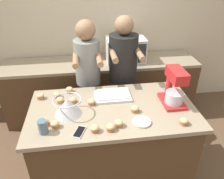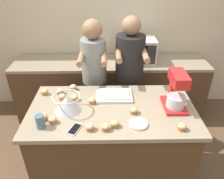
# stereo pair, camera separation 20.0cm
# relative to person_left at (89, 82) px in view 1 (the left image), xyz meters

# --- Properties ---
(ground_plane) EXTENTS (16.00, 16.00, 0.00)m
(ground_plane) POSITION_rel_person_left_xyz_m (0.20, -0.68, -0.87)
(ground_plane) COLOR brown
(back_wall) EXTENTS (10.00, 0.06, 2.70)m
(back_wall) POSITION_rel_person_left_xyz_m (0.20, 0.91, 0.48)
(back_wall) COLOR beige
(back_wall) RESTS_ON ground_plane
(island_counter) EXTENTS (1.57, 0.85, 0.95)m
(island_counter) POSITION_rel_person_left_xyz_m (0.20, -0.68, -0.39)
(island_counter) COLOR #4C331E
(island_counter) RESTS_ON ground_plane
(back_counter) EXTENTS (2.80, 0.60, 0.89)m
(back_counter) POSITION_rel_person_left_xyz_m (0.20, 0.56, -0.43)
(back_counter) COLOR #4C331E
(back_counter) RESTS_ON ground_plane
(person_left) EXTENTS (0.31, 0.49, 1.62)m
(person_left) POSITION_rel_person_left_xyz_m (0.00, 0.00, 0.00)
(person_left) COLOR #232328
(person_left) RESTS_ON ground_plane
(person_right) EXTENTS (0.35, 0.51, 1.65)m
(person_right) POSITION_rel_person_left_xyz_m (0.42, 0.00, -0.00)
(person_right) COLOR brown
(person_right) RESTS_ON ground_plane
(stand_mixer) EXTENTS (0.20, 0.30, 0.36)m
(stand_mixer) POSITION_rel_person_left_xyz_m (0.79, -0.67, 0.24)
(stand_mixer) COLOR red
(stand_mixer) RESTS_ON island_counter
(mixing_bowl) EXTENTS (0.26, 0.26, 0.16)m
(mixing_bowl) POSITION_rel_person_left_xyz_m (-0.21, -0.71, 0.16)
(mixing_bowl) COLOR #BCBCC1
(mixing_bowl) RESTS_ON island_counter
(baking_tray) EXTENTS (0.36, 0.26, 0.04)m
(baking_tray) POSITION_rel_person_left_xyz_m (0.23, -0.48, 0.10)
(baking_tray) COLOR silver
(baking_tray) RESTS_ON island_counter
(microwave_oven) EXTENTS (0.54, 0.34, 0.33)m
(microwave_oven) POSITION_rel_person_left_xyz_m (0.56, 0.55, 0.18)
(microwave_oven) COLOR silver
(microwave_oven) RESTS_ON back_counter
(cell_phone) EXTENTS (0.12, 0.16, 0.01)m
(cell_phone) POSITION_rel_person_left_xyz_m (-0.11, -0.98, 0.09)
(cell_phone) COLOR silver
(cell_phone) RESTS_ON island_counter
(drinking_glass) EXTENTS (0.08, 0.08, 0.12)m
(drinking_glass) POSITION_rel_person_left_xyz_m (-0.40, -0.94, 0.14)
(drinking_glass) COLOR slate
(drinking_glass) RESTS_ON island_counter
(small_plate) EXTENTS (0.16, 0.16, 0.02)m
(small_plate) POSITION_rel_person_left_xyz_m (0.42, -0.92, 0.09)
(small_plate) COLOR beige
(small_plate) RESTS_ON island_counter
(cupcake_0) EXTENTS (0.07, 0.07, 0.06)m
(cupcake_0) POSITION_rel_person_left_xyz_m (-0.21, -0.33, 0.11)
(cupcake_0) COLOR #9E6038
(cupcake_0) RESTS_ON island_counter
(cupcake_1) EXTENTS (0.07, 0.07, 0.06)m
(cupcake_1) POSITION_rel_person_left_xyz_m (-0.31, -0.88, 0.11)
(cupcake_1) COLOR #9E6038
(cupcake_1) RESTS_ON island_counter
(cupcake_2) EXTENTS (0.07, 0.07, 0.06)m
(cupcake_2) POSITION_rel_person_left_xyz_m (-0.17, -0.54, 0.11)
(cupcake_2) COLOR #9E6038
(cupcake_2) RESTS_ON island_counter
(cupcake_3) EXTENTS (0.07, 0.07, 0.06)m
(cupcake_3) POSITION_rel_person_left_xyz_m (0.77, -0.99, 0.11)
(cupcake_3) COLOR #9E6038
(cupcake_3) RESTS_ON island_counter
(cupcake_4) EXTENTS (0.07, 0.07, 0.06)m
(cupcake_4) POSITION_rel_person_left_xyz_m (0.01, -0.59, 0.11)
(cupcake_4) COLOR #9E6038
(cupcake_4) RESTS_ON island_counter
(cupcake_5) EXTENTS (0.07, 0.07, 0.06)m
(cupcake_5) POSITION_rel_person_left_xyz_m (-0.33, -0.41, 0.11)
(cupcake_5) COLOR #9E6038
(cupcake_5) RESTS_ON island_counter
(cupcake_6) EXTENTS (0.07, 0.07, 0.06)m
(cupcake_6) POSITION_rel_person_left_xyz_m (-0.40, -0.84, 0.11)
(cupcake_6) COLOR #9E6038
(cupcake_6) RESTS_ON island_counter
(cupcake_7) EXTENTS (0.07, 0.07, 0.06)m
(cupcake_7) POSITION_rel_person_left_xyz_m (-0.50, -0.42, 0.11)
(cupcake_7) COLOR #9E6038
(cupcake_7) RESTS_ON island_counter
(cupcake_8) EXTENTS (0.07, 0.07, 0.06)m
(cupcake_8) POSITION_rel_person_left_xyz_m (0.01, -0.98, 0.11)
(cupcake_8) COLOR #9E6038
(cupcake_8) RESTS_ON island_counter
(cupcake_9) EXTENTS (0.07, 0.07, 0.06)m
(cupcake_9) POSITION_rel_person_left_xyz_m (0.22, -0.94, 0.11)
(cupcake_9) COLOR #9E6038
(cupcake_9) RESTS_ON island_counter
(cupcake_10) EXTENTS (0.07, 0.07, 0.06)m
(cupcake_10) POSITION_rel_person_left_xyz_m (-0.29, -0.52, 0.11)
(cupcake_10) COLOR #9E6038
(cupcake_10) RESTS_ON island_counter
(cupcake_11) EXTENTS (0.07, 0.07, 0.06)m
(cupcake_11) POSITION_rel_person_left_xyz_m (0.40, -0.76, 0.11)
(cupcake_11) COLOR #9E6038
(cupcake_11) RESTS_ON island_counter
(cupcake_12) EXTENTS (0.07, 0.07, 0.06)m
(cupcake_12) POSITION_rel_person_left_xyz_m (0.14, -0.98, 0.11)
(cupcake_12) COLOR #9E6038
(cupcake_12) RESTS_ON island_counter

